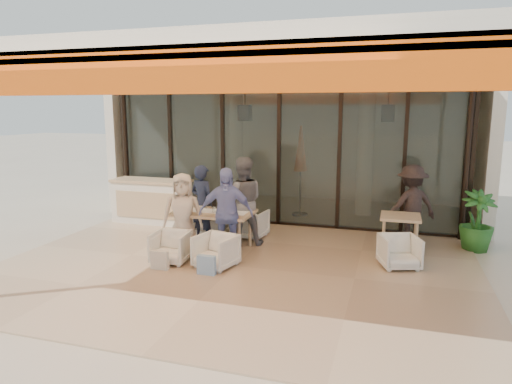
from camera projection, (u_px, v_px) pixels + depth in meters
ground at (235, 267)px, 7.75m from camera, size 70.00×70.00×0.00m
terrace_floor at (235, 267)px, 7.75m from camera, size 8.00×6.00×0.01m
terrace_structure at (227, 69)px, 6.92m from camera, size 8.00×6.00×3.40m
glass_storefront at (279, 156)px, 10.29m from camera, size 8.08×0.10×3.20m
interior_block at (300, 125)px, 12.35m from camera, size 9.05×3.62×3.52m
host_counter at (152, 201)px, 10.64m from camera, size 1.85×0.65×1.04m
dining_table at (213, 214)px, 8.63m from camera, size 1.50×0.90×0.93m
chair_far_left at (213, 219)px, 9.70m from camera, size 0.72×0.68×0.71m
chair_far_right at (250, 222)px, 9.46m from camera, size 0.71×0.67×0.66m
chair_near_left at (171, 246)px, 7.92m from camera, size 0.65×0.61×0.62m
chair_near_right at (216, 250)px, 7.67m from camera, size 0.74×0.71×0.63m
diner_navy at (203, 203)px, 9.15m from camera, size 0.66×0.54×1.56m
diner_grey at (242, 201)px, 8.89m from camera, size 1.03×0.92×1.75m
diner_cream at (183, 214)px, 8.31m from camera, size 0.87×0.72×1.52m
diner_periwinkle at (226, 214)px, 8.05m from camera, size 1.03×0.60×1.65m
tote_bag_cream at (160, 261)px, 7.57m from camera, size 0.30×0.10×0.34m
tote_bag_blue at (206, 266)px, 7.32m from camera, size 0.30×0.10×0.34m
side_table at (400, 221)px, 8.30m from camera, size 0.70×0.70×0.74m
side_chair at (399, 250)px, 7.66m from camera, size 0.76×0.73×0.62m
standing_woman at (411, 206)px, 8.80m from camera, size 1.20×1.02×1.61m
potted_palm at (477, 221)px, 8.59m from camera, size 0.80×0.80×1.15m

